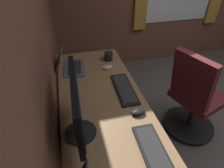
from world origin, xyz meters
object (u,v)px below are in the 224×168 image
object	(u,v)px
monitor_primary	(77,105)
mouse_main	(138,112)
laptop_leftmost	(68,65)
coffee_mug	(108,56)
office_chair	(193,99)
drawer_pedestal	(105,148)
mouse_spare	(107,67)
keyboard_main	(155,154)
keyboard_spare	(124,89)

from	to	relation	value
monitor_primary	mouse_main	size ratio (longest dim) A/B	5.11
monitor_primary	laptop_leftmost	xyz separation A→B (m)	(0.80, 0.02, -0.20)
coffee_mug	office_chair	size ratio (longest dim) A/B	0.13
drawer_pedestal	mouse_main	xyz separation A→B (m)	(-0.04, -0.24, 0.40)
mouse_main	office_chair	bearing A→B (deg)	-68.43
office_chair	mouse_spare	bearing A→B (deg)	65.89
laptop_leftmost	mouse_main	bearing A→B (deg)	-149.39
drawer_pedestal	keyboard_main	bearing A→B (deg)	-149.55
keyboard_spare	monitor_primary	bearing A→B (deg)	131.54
mouse_main	office_chair	world-z (taller)	office_chair
monitor_primary	mouse_spare	size ratio (longest dim) A/B	5.11
mouse_main	coffee_mug	bearing A→B (deg)	1.24
keyboard_main	keyboard_spare	bearing A→B (deg)	-1.53
laptop_leftmost	mouse_main	size ratio (longest dim) A/B	3.37
monitor_primary	mouse_main	bearing A→B (deg)	-81.10
mouse_main	keyboard_main	bearing A→B (deg)	175.24
mouse_spare	keyboard_main	bearing A→B (deg)	-177.44
drawer_pedestal	keyboard_main	xyz separation A→B (m)	(-0.36, -0.21, 0.39)
drawer_pedestal	keyboard_spare	bearing A→B (deg)	-42.32
keyboard_spare	coffee_mug	world-z (taller)	coffee_mug
monitor_primary	office_chair	distance (m)	1.30
drawer_pedestal	coffee_mug	world-z (taller)	coffee_mug
keyboard_main	keyboard_spare	distance (m)	0.62
keyboard_spare	mouse_main	size ratio (longest dim) A/B	4.08
keyboard_spare	office_chair	xyz separation A→B (m)	(-0.00, -0.74, -0.28)
drawer_pedestal	mouse_spare	xyz separation A→B (m)	(0.61, -0.17, 0.40)
coffee_mug	drawer_pedestal	bearing A→B (deg)	163.98
mouse_main	coffee_mug	world-z (taller)	coffee_mug
monitor_primary	laptop_leftmost	world-z (taller)	monitor_primary
monitor_primary	keyboard_main	distance (m)	0.52
office_chair	drawer_pedestal	bearing A→B (deg)	104.47
monitor_primary	coffee_mug	distance (m)	0.99
mouse_main	coffee_mug	distance (m)	0.82
drawer_pedestal	office_chair	world-z (taller)	office_chair
keyboard_main	mouse_spare	size ratio (longest dim) A/B	4.08
mouse_spare	laptop_leftmost	bearing A→B (deg)	75.60
mouse_main	office_chair	distance (m)	0.83
monitor_primary	mouse_main	xyz separation A→B (m)	(0.06, -0.41, -0.22)
laptop_leftmost	mouse_spare	distance (m)	0.38
monitor_primary	keyboard_spare	size ratio (longest dim) A/B	1.25
drawer_pedestal	laptop_leftmost	bearing A→B (deg)	15.58
laptop_leftmost	office_chair	world-z (taller)	office_chair
drawer_pedestal	monitor_primary	bearing A→B (deg)	120.91
monitor_primary	coffee_mug	bearing A→B (deg)	-24.10
mouse_spare	office_chair	xyz separation A→B (m)	(-0.36, -0.80, -0.29)
monitor_primary	laptop_leftmost	distance (m)	0.83
keyboard_main	office_chair	xyz separation A→B (m)	(0.61, -0.76, -0.28)
keyboard_spare	mouse_spare	xyz separation A→B (m)	(0.35, 0.06, 0.01)
drawer_pedestal	coffee_mug	bearing A→B (deg)	-16.02
coffee_mug	laptop_leftmost	bearing A→B (deg)	100.57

